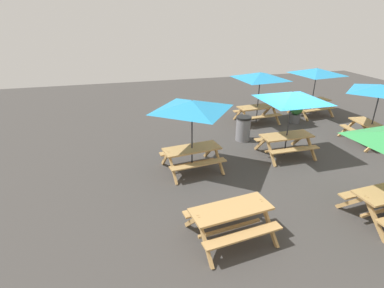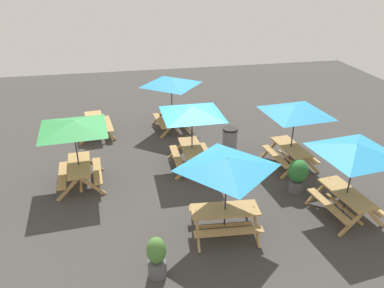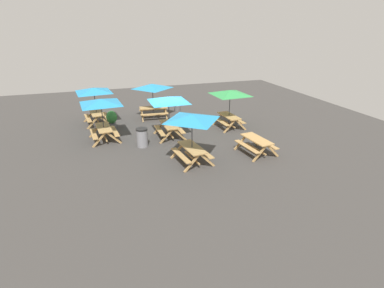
% 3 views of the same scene
% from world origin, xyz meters
% --- Properties ---
extents(ground_plane, '(27.95, 27.95, 0.00)m').
position_xyz_m(ground_plane, '(0.00, 0.00, 0.00)').
color(ground_plane, '#3D3A38').
rests_on(ground_plane, ground).
extents(picnic_table_0, '(2.83, 2.83, 2.34)m').
position_xyz_m(picnic_table_0, '(0.27, -0.06, 1.99)').
color(picnic_table_0, tan).
rests_on(picnic_table_0, ground).
extents(picnic_table_1, '(2.16, 2.16, 2.34)m').
position_xyz_m(picnic_table_1, '(-3.48, -0.21, 1.99)').
color(picnic_table_1, tan).
rests_on(picnic_table_1, ground).
extents(picnic_table_2, '(2.23, 2.23, 2.34)m').
position_xyz_m(picnic_table_2, '(3.75, 0.12, 1.99)').
color(picnic_table_2, tan).
rests_on(picnic_table_2, ground).
extents(picnic_table_3, '(1.95, 1.72, 0.81)m').
position_xyz_m(picnic_table_3, '(3.75, 3.41, 0.56)').
color(picnic_table_3, tan).
rests_on(picnic_table_3, ground).
extents(picnic_table_4, '(2.82, 2.82, 2.34)m').
position_xyz_m(picnic_table_4, '(-0.22, 3.77, 1.99)').
color(picnic_table_4, tan).
rests_on(picnic_table_4, ground).
extents(picnic_table_5, '(2.82, 2.82, 2.34)m').
position_xyz_m(picnic_table_5, '(-0.33, -3.53, 1.99)').
color(picnic_table_5, tan).
rests_on(picnic_table_5, ground).
extents(picnic_table_6, '(2.81, 2.81, 2.34)m').
position_xyz_m(picnic_table_6, '(-3.41, -3.82, 1.99)').
color(picnic_table_6, tan).
rests_on(picnic_table_6, ground).
extents(trash_bin_gray, '(0.59, 0.59, 0.98)m').
position_xyz_m(trash_bin_gray, '(1.16, -1.73, 0.49)').
color(trash_bin_gray, gray).
rests_on(trash_bin_gray, ground).
extents(potted_plant_0, '(0.63, 0.63, 1.15)m').
position_xyz_m(potted_plant_0, '(-2.01, -3.00, 0.65)').
color(potted_plant_0, '#59595B').
rests_on(potted_plant_0, ground).
extents(potted_plant_1, '(0.46, 0.46, 1.08)m').
position_xyz_m(potted_plant_1, '(-4.67, 1.75, 0.55)').
color(potted_plant_1, '#59595B').
rests_on(potted_plant_1, ground).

